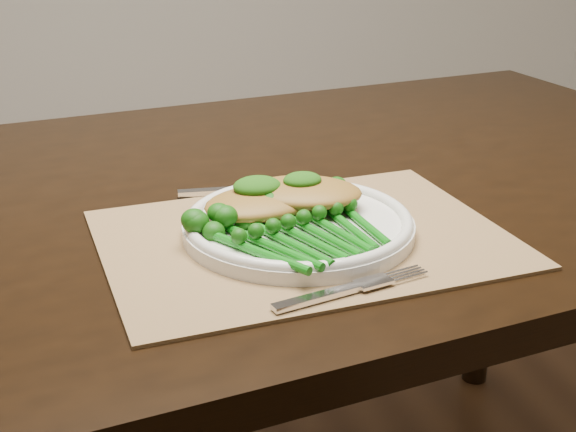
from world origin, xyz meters
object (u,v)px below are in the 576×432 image
object	(u,v)px
placemat	(304,239)
broccolini_bundle	(309,234)
dining_table	(250,413)
chicken_fillet_left	(262,202)
dinner_plate	(298,224)

from	to	relation	value
placemat	broccolini_bundle	bearing A→B (deg)	-104.43
dining_table	broccolini_bundle	world-z (taller)	broccolini_bundle
dining_table	chicken_fillet_left	size ratio (longest dim) A/B	12.17
dining_table	dinner_plate	xyz separation A→B (m)	(0.02, -0.19, 0.39)
dinner_plate	broccolini_bundle	world-z (taller)	broccolini_bundle
dining_table	dinner_plate	distance (m)	0.43
placemat	broccolini_bundle	xyz separation A→B (m)	(-0.01, -0.04, 0.02)
dining_table	broccolini_bundle	distance (m)	0.46
broccolini_bundle	dining_table	bearing A→B (deg)	73.60
dinner_plate	dining_table	bearing A→B (deg)	96.36
placemat	broccolini_bundle	distance (m)	0.05
dining_table	placemat	world-z (taller)	placemat
chicken_fillet_left	broccolini_bundle	distance (m)	0.09
dinner_plate	broccolini_bundle	bearing A→B (deg)	-93.60
chicken_fillet_left	dining_table	bearing A→B (deg)	73.23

